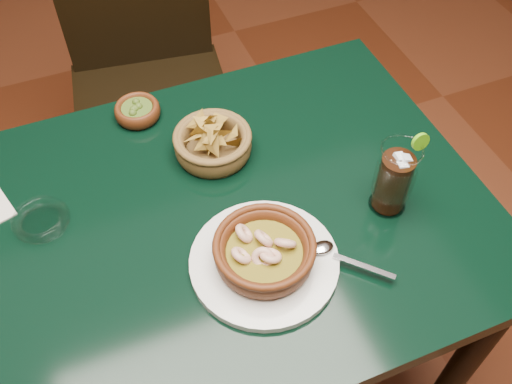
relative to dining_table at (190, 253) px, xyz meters
name	(u,v)px	position (x,y,z in m)	size (l,w,h in m)	color
ground	(210,373)	(0.00, 0.00, -0.65)	(7.00, 7.00, 0.00)	#471C0C
dining_table	(190,253)	(0.00, 0.00, 0.00)	(1.20, 0.80, 0.75)	black
dining_chair	(148,77)	(0.09, 0.71, -0.11)	(0.52, 0.52, 0.99)	black
shrimp_plate	(264,254)	(0.11, -0.14, 0.13)	(0.34, 0.27, 0.08)	silver
chip_basket	(213,143)	(0.11, 0.16, 0.13)	(0.20, 0.20, 0.11)	brown
guacamole_ramekin	(137,111)	(-0.01, 0.33, 0.12)	(0.12, 0.12, 0.04)	#461E0C
cola_drink	(394,179)	(0.39, -0.10, 0.18)	(0.16, 0.16, 0.18)	white
glass_ashtray	(41,220)	(-0.25, 0.11, 0.11)	(0.12, 0.12, 0.03)	white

